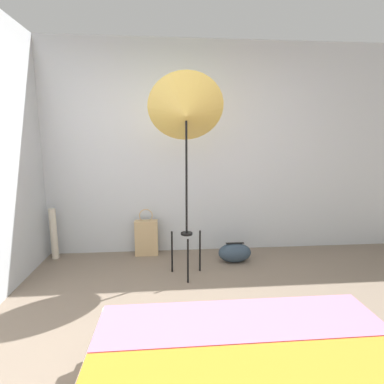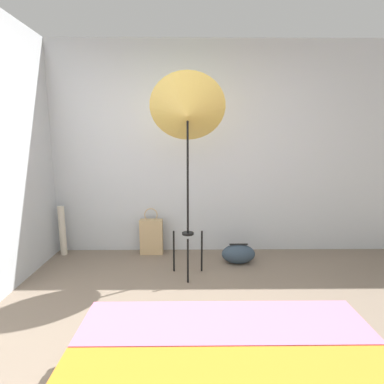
{
  "view_description": "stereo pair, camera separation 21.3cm",
  "coord_description": "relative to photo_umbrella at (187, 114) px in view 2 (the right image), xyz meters",
  "views": [
    {
      "loc": [
        -0.2,
        -1.63,
        1.44
      ],
      "look_at": [
        0.04,
        1.19,
        0.93
      ],
      "focal_mm": 28.0,
      "sensor_mm": 36.0,
      "label": 1
    },
    {
      "loc": [
        0.01,
        -1.64,
        1.44
      ],
      "look_at": [
        0.04,
        1.19,
        0.93
      ],
      "focal_mm": 28.0,
      "sensor_mm": 36.0,
      "label": 2
    }
  ],
  "objects": [
    {
      "name": "duffel_bag",
      "position": [
        0.59,
        0.3,
        -1.57
      ],
      "size": [
        0.39,
        0.23,
        0.23
      ],
      "color": "#2D3D4C",
      "rests_on": "ground_plane"
    },
    {
      "name": "ground_plane",
      "position": [
        0.0,
        -1.36,
        -1.68
      ],
      "size": [
        14.0,
        14.0,
        0.0
      ],
      "primitive_type": "plane",
      "color": "#756656"
    },
    {
      "name": "paper_roll",
      "position": [
        -1.57,
        0.59,
        -1.37
      ],
      "size": [
        0.08,
        0.08,
        0.62
      ],
      "color": "beige",
      "rests_on": "ground_plane"
    },
    {
      "name": "wall_back",
      "position": [
        0.0,
        0.76,
        -0.38
      ],
      "size": [
        8.0,
        0.05,
        2.6
      ],
      "color": "#B7BCC1",
      "rests_on": "ground_plane"
    },
    {
      "name": "tote_bag",
      "position": [
        -0.46,
        0.61,
        -1.45
      ],
      "size": [
        0.28,
        0.11,
        0.59
      ],
      "color": "tan",
      "rests_on": "ground_plane"
    },
    {
      "name": "photo_umbrella",
      "position": [
        0.0,
        0.0,
        0.0
      ],
      "size": [
        0.76,
        0.56,
        2.06
      ],
      "color": "black",
      "rests_on": "ground_plane"
    }
  ]
}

